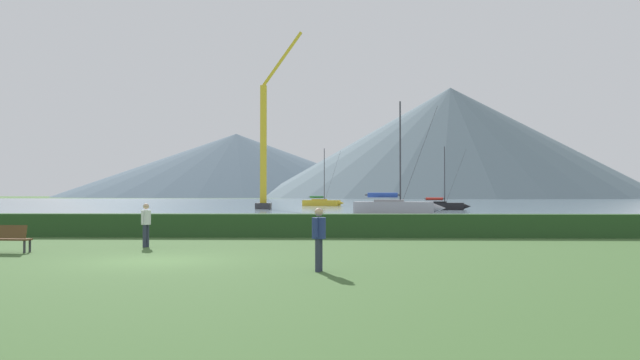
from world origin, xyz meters
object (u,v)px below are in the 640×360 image
sailboat_slip_2 (322,202)px  person_seated_viewer (319,234)px  sailboat_slip_4 (395,207)px  person_standing_walker (146,221)px  park_bench_under_tree (6,237)px  sailboat_slip_5 (442,205)px  dock_crane (265,151)px

sailboat_slip_2 → person_seated_viewer: 91.18m
sailboat_slip_4 → person_standing_walker: sailboat_slip_4 is taller
sailboat_slip_2 → sailboat_slip_4: sailboat_slip_4 is taller
sailboat_slip_4 → person_standing_walker: bearing=-100.7°
park_bench_under_tree → person_seated_viewer: 11.99m
sailboat_slip_5 → sailboat_slip_2: bearing=132.1°
person_seated_viewer → dock_crane: (-9.73, 68.76, 6.73)m
park_bench_under_tree → dock_crane: dock_crane is taller
sailboat_slip_2 → sailboat_slip_5: size_ratio=1.20×
sailboat_slip_2 → sailboat_slip_5: sailboat_slip_2 is taller
sailboat_slip_2 → person_seated_viewer: bearing=-71.3°
person_standing_walker → dock_crane: dock_crane is taller
sailboat_slip_2 → person_standing_walker: (-3.98, -83.73, 0.38)m
sailboat_slip_4 → person_seated_viewer: bearing=-90.2°
sailboat_slip_4 → person_seated_viewer: (-5.82, -47.52, 0.22)m
sailboat_slip_5 → sailboat_slip_4: bearing=-101.9°
sailboat_slip_5 → dock_crane: size_ratio=0.34×
person_standing_walker → person_seated_viewer: bearing=-30.4°
sailboat_slip_2 → park_bench_under_tree: 86.54m
sailboat_slip_5 → park_bench_under_tree: size_ratio=4.85×
sailboat_slip_5 → dock_crane: (-22.83, 3.76, 7.16)m
sailboat_slip_4 → park_bench_under_tree: 45.72m
sailboat_slip_4 → dock_crane: dock_crane is taller
sailboat_slip_4 → dock_crane: bearing=133.0°
person_seated_viewer → person_standing_walker: 10.06m
sailboat_slip_5 → park_bench_under_tree: sailboat_slip_5 is taller
sailboat_slip_4 → dock_crane: 27.22m
person_standing_walker → sailboat_slip_2: bearing=104.3°
dock_crane → sailboat_slip_4: bearing=-53.8°
sailboat_slip_2 → dock_crane: size_ratio=0.41×
park_bench_under_tree → dock_crane: 64.20m
sailboat_slip_2 → sailboat_slip_4: (8.65, -43.61, 0.16)m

